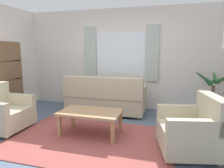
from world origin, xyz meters
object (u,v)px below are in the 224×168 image
Objects in this scene: armchair_left at (2,112)px; potted_plant at (212,100)px; coffee_table at (91,114)px; bookshelf at (5,79)px; couch at (105,98)px; armchair_right at (193,130)px.

potted_plant reaches higher than armchair_left.
coffee_table is 0.64× the size of bookshelf.
potted_plant is 0.68× the size of bookshelf.
couch is at bearing -46.37° from armchair_left.
armchair_right is at bearing 140.75° from couch.
armchair_right is at bearing -108.40° from potted_plant.
bookshelf is (-0.55, 0.70, 0.53)m from armchair_left.
bookshelf reaches higher than armchair_left.
armchair_right is (3.43, 0.04, 0.00)m from armchair_left.
couch is at bearing 96.12° from coffee_table.
armchair_right is 4.06m from bookshelf.
armchair_left is 0.88× the size of armchair_right.
couch is 1.10× the size of bookshelf.
couch is 2.43m from potted_plant.
coffee_table is 0.94× the size of potted_plant.
coffee_table is (0.14, -1.29, 0.01)m from couch.
couch reaches higher than armchair_right.
potted_plant is at bearing -174.48° from couch.
couch reaches higher than coffee_table.
armchair_right is at bearing -7.10° from coffee_table.
coffee_table is at bearing 78.99° from bookshelf.
bookshelf is at bearing 168.99° from coffee_table.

